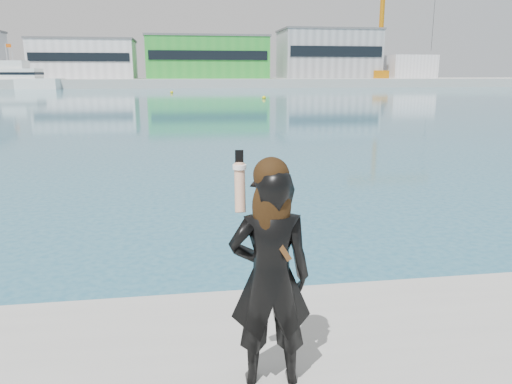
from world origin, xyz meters
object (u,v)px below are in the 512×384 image
at_px(dock_crane, 386,26).
at_px(buoy_extra, 172,93).
at_px(woman, 270,272).
at_px(buoy_near, 264,99).
at_px(motor_yacht, 21,78).

relative_size(dock_crane, buoy_extra, 48.00).
bearing_deg(woman, buoy_near, -95.20).
height_order(buoy_near, buoy_extra, same).
distance_m(buoy_near, buoy_extra, 24.53).
bearing_deg(woman, buoy_extra, -84.44).
relative_size(motor_yacht, woman, 9.50).
xyz_separation_m(buoy_near, woman, (-10.46, -61.10, 1.72)).
relative_size(dock_crane, buoy_near, 48.00).
bearing_deg(woman, dock_crane, -108.62).
height_order(motor_yacht, buoy_near, motor_yacht).
height_order(buoy_extra, woman, woman).
height_order(motor_yacht, woman, motor_yacht).
distance_m(buoy_extra, woman, 82.55).
distance_m(buoy_near, woman, 62.02).
bearing_deg(motor_yacht, buoy_near, -35.36).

